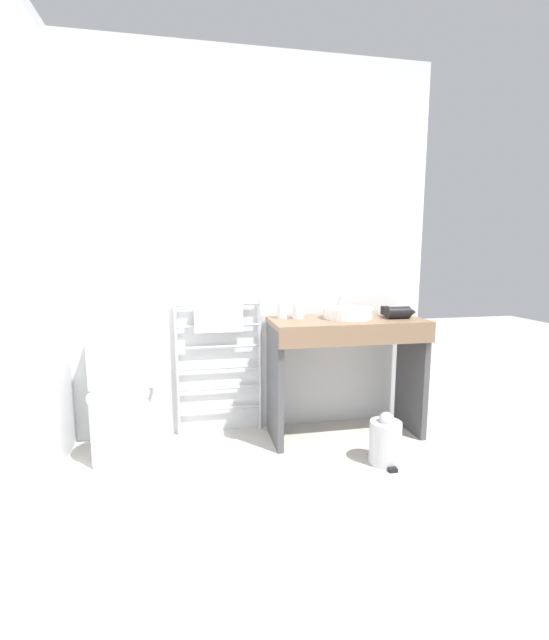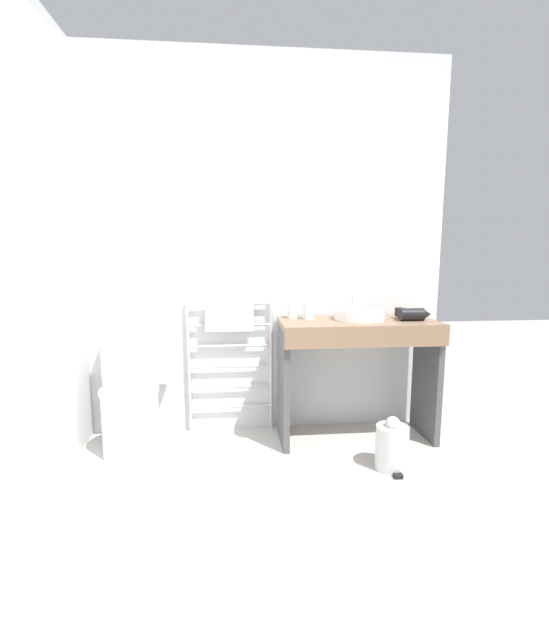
# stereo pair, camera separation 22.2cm
# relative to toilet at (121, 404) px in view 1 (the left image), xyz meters

# --- Properties ---
(ground_plane) EXTENTS (12.00, 12.00, 0.00)m
(ground_plane) POSITION_rel_toilet_xyz_m (0.84, -1.19, -0.34)
(ground_plane) COLOR beige
(wall_back) EXTENTS (2.61, 0.12, 2.59)m
(wall_back) POSITION_rel_toilet_xyz_m (0.84, 0.34, 0.95)
(wall_back) COLOR silver
(wall_back) RESTS_ON ground_plane
(wall_side) EXTENTS (0.12, 2.17, 2.59)m
(wall_side) POSITION_rel_toilet_xyz_m (-0.40, -0.46, 0.95)
(wall_side) COLOR silver
(wall_side) RESTS_ON ground_plane
(toilet) EXTENTS (0.41, 0.49, 0.81)m
(toilet) POSITION_rel_toilet_xyz_m (0.00, 0.00, 0.00)
(toilet) COLOR white
(toilet) RESTS_ON ground_plane
(towel_radiator) EXTENTS (0.60, 0.06, 0.96)m
(towel_radiator) POSITION_rel_toilet_xyz_m (0.63, 0.23, 0.33)
(towel_radiator) COLOR silver
(towel_radiator) RESTS_ON ground_plane
(vanity_counter) EXTENTS (1.04, 0.47, 0.83)m
(vanity_counter) POSITION_rel_toilet_xyz_m (1.48, 0.01, 0.23)
(vanity_counter) COLOR #84664C
(vanity_counter) RESTS_ON ground_plane
(sink_basin) EXTENTS (0.34, 0.34, 0.07)m
(sink_basin) POSITION_rel_toilet_xyz_m (1.50, 0.06, 0.52)
(sink_basin) COLOR white
(sink_basin) RESTS_ON vanity_counter
(faucet) EXTENTS (0.02, 0.10, 0.14)m
(faucet) POSITION_rel_toilet_xyz_m (1.50, 0.21, 0.57)
(faucet) COLOR silver
(faucet) RESTS_ON vanity_counter
(cup_near_wall) EXTENTS (0.08, 0.08, 0.10)m
(cup_near_wall) POSITION_rel_toilet_xyz_m (1.06, 0.16, 0.54)
(cup_near_wall) COLOR white
(cup_near_wall) RESTS_ON vanity_counter
(cup_near_edge) EXTENTS (0.08, 0.08, 0.10)m
(cup_near_edge) POSITION_rel_toilet_xyz_m (1.16, 0.11, 0.53)
(cup_near_edge) COLOR white
(cup_near_edge) RESTS_ON vanity_counter
(hair_dryer) EXTENTS (0.21, 0.19, 0.08)m
(hair_dryer) POSITION_rel_toilet_xyz_m (1.84, -0.00, 0.53)
(hair_dryer) COLOR black
(hair_dryer) RESTS_ON vanity_counter
(trash_bin) EXTENTS (0.19, 0.23, 0.32)m
(trash_bin) POSITION_rel_toilet_xyz_m (1.57, -0.41, -0.20)
(trash_bin) COLOR silver
(trash_bin) RESTS_ON ground_plane
(bath_mat) EXTENTS (0.56, 0.36, 0.01)m
(bath_mat) POSITION_rel_toilet_xyz_m (0.04, -0.51, -0.34)
(bath_mat) COLOR silver
(bath_mat) RESTS_ON ground_plane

